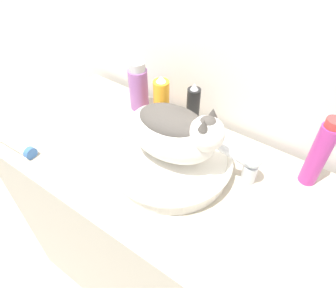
{
  "coord_description": "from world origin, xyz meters",
  "views": [
    {
      "loc": [
        0.34,
        -0.24,
        1.58
      ],
      "look_at": [
        -0.02,
        0.27,
        0.99
      ],
      "focal_mm": 32.0,
      "sensor_mm": 36.0,
      "label": 1
    }
  ],
  "objects_px": {
    "cat": "(174,131)",
    "hairspray_can_black": "(193,110)",
    "shampoo_bottle_tall": "(319,153)",
    "cream_tube": "(15,144)",
    "faucet": "(247,163)",
    "mouthwash_bottle": "(138,87)",
    "spray_bottle_trigger": "(161,99)"
  },
  "relations": [
    {
      "from": "cat",
      "to": "mouthwash_bottle",
      "type": "relative_size",
      "value": 1.57
    },
    {
      "from": "cat",
      "to": "cream_tube",
      "type": "height_order",
      "value": "cat"
    },
    {
      "from": "cream_tube",
      "to": "hairspray_can_black",
      "type": "bearing_deg",
      "value": 44.23
    },
    {
      "from": "faucet",
      "to": "cat",
      "type": "bearing_deg",
      "value": 0.57
    },
    {
      "from": "faucet",
      "to": "mouthwash_bottle",
      "type": "height_order",
      "value": "mouthwash_bottle"
    },
    {
      "from": "hairspray_can_black",
      "to": "spray_bottle_trigger",
      "type": "bearing_deg",
      "value": -180.0
    },
    {
      "from": "hairspray_can_black",
      "to": "cream_tube",
      "type": "bearing_deg",
      "value": -135.77
    },
    {
      "from": "hairspray_can_black",
      "to": "shampoo_bottle_tall",
      "type": "height_order",
      "value": "shampoo_bottle_tall"
    },
    {
      "from": "hairspray_can_black",
      "to": "mouthwash_bottle",
      "type": "distance_m",
      "value": 0.24
    },
    {
      "from": "mouthwash_bottle",
      "to": "cream_tube",
      "type": "bearing_deg",
      "value": -114.73
    },
    {
      "from": "faucet",
      "to": "spray_bottle_trigger",
      "type": "bearing_deg",
      "value": -37.76
    },
    {
      "from": "cat",
      "to": "hairspray_can_black",
      "type": "height_order",
      "value": "cat"
    },
    {
      "from": "faucet",
      "to": "mouthwash_bottle",
      "type": "xyz_separation_m",
      "value": [
        -0.49,
        0.11,
        0.02
      ]
    },
    {
      "from": "spray_bottle_trigger",
      "to": "cream_tube",
      "type": "xyz_separation_m",
      "value": [
        -0.3,
        -0.42,
        -0.06
      ]
    },
    {
      "from": "cat",
      "to": "shampoo_bottle_tall",
      "type": "xyz_separation_m",
      "value": [
        0.36,
        0.19,
        -0.04
      ]
    },
    {
      "from": "shampoo_bottle_tall",
      "to": "cream_tube",
      "type": "relative_size",
      "value": 1.31
    },
    {
      "from": "cat",
      "to": "cream_tube",
      "type": "relative_size",
      "value": 1.7
    },
    {
      "from": "faucet",
      "to": "shampoo_bottle_tall",
      "type": "distance_m",
      "value": 0.2
    },
    {
      "from": "shampoo_bottle_tall",
      "to": "spray_bottle_trigger",
      "type": "height_order",
      "value": "shampoo_bottle_tall"
    },
    {
      "from": "cream_tube",
      "to": "shampoo_bottle_tall",
      "type": "bearing_deg",
      "value": 26.53
    },
    {
      "from": "cat",
      "to": "hairspray_can_black",
      "type": "bearing_deg",
      "value": 100.46
    },
    {
      "from": "cat",
      "to": "spray_bottle_trigger",
      "type": "distance_m",
      "value": 0.27
    },
    {
      "from": "mouthwash_bottle",
      "to": "shampoo_bottle_tall",
      "type": "height_order",
      "value": "shampoo_bottle_tall"
    },
    {
      "from": "hairspray_can_black",
      "to": "spray_bottle_trigger",
      "type": "height_order",
      "value": "hairspray_can_black"
    },
    {
      "from": "cat",
      "to": "shampoo_bottle_tall",
      "type": "distance_m",
      "value": 0.41
    },
    {
      "from": "mouthwash_bottle",
      "to": "shampoo_bottle_tall",
      "type": "distance_m",
      "value": 0.65
    },
    {
      "from": "cat",
      "to": "spray_bottle_trigger",
      "type": "height_order",
      "value": "cat"
    },
    {
      "from": "faucet",
      "to": "cream_tube",
      "type": "xyz_separation_m",
      "value": [
        -0.68,
        -0.31,
        -0.05
      ]
    },
    {
      "from": "spray_bottle_trigger",
      "to": "cat",
      "type": "bearing_deg",
      "value": -45.82
    },
    {
      "from": "hairspray_can_black",
      "to": "shampoo_bottle_tall",
      "type": "relative_size",
      "value": 0.82
    },
    {
      "from": "cat",
      "to": "cream_tube",
      "type": "xyz_separation_m",
      "value": [
        -0.48,
        -0.23,
        -0.13
      ]
    },
    {
      "from": "mouthwash_bottle",
      "to": "cream_tube",
      "type": "height_order",
      "value": "mouthwash_bottle"
    }
  ]
}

